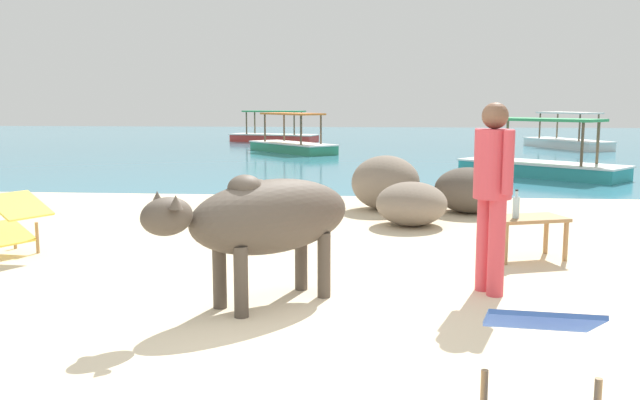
{
  "coord_description": "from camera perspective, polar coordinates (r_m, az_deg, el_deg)",
  "views": [
    {
      "loc": [
        0.59,
        -4.59,
        1.66
      ],
      "look_at": [
        -0.08,
        3.0,
        0.55
      ],
      "focal_mm": 37.8,
      "sensor_mm": 36.0,
      "label": 1
    }
  ],
  "objects": [
    {
      "name": "shore_rock_medium",
      "position": [
        8.97,
        7.75,
        -0.31
      ],
      "size": [
        1.2,
        1.23,
        0.58
      ],
      "primitive_type": "ellipsoid",
      "rotation": [
        0.0,
        0.0,
        1.25
      ],
      "color": "gray",
      "rests_on": "sand_beach"
    },
    {
      "name": "boat_green",
      "position": [
        22.23,
        -2.37,
        4.76
      ],
      "size": [
        3.28,
        3.53,
        1.29
      ],
      "rotation": [
        0.0,
        0.0,
        2.28
      ],
      "color": "#338E66",
      "rests_on": "water_surface"
    },
    {
      "name": "shore_rock_flat",
      "position": [
        10.15,
        12.47,
        0.82
      ],
      "size": [
        1.4,
        1.4,
        0.67
      ],
      "primitive_type": "ellipsoid",
      "rotation": [
        0.0,
        0.0,
        2.36
      ],
      "color": "brown",
      "rests_on": "sand_beach"
    },
    {
      "name": "deck_chair_near",
      "position": [
        3.41,
        18.34,
        -13.46
      ],
      "size": [
        0.61,
        0.82,
        0.68
      ],
      "rotation": [
        0.0,
        0.0,
        4.61
      ],
      "color": "#A37A4C",
      "rests_on": "sand_beach"
    },
    {
      "name": "boat_white",
      "position": [
        25.72,
        20.19,
        4.74
      ],
      "size": [
        2.53,
        3.83,
        1.29
      ],
      "rotation": [
        0.0,
        0.0,
        1.98
      ],
      "color": "white",
      "rests_on": "water_surface"
    },
    {
      "name": "low_bench_table",
      "position": [
        7.3,
        17.14,
        -1.95
      ],
      "size": [
        0.86,
        0.66,
        0.44
      ],
      "rotation": [
        0.0,
        0.0,
        0.33
      ],
      "color": "#A37A4C",
      "rests_on": "sand_beach"
    },
    {
      "name": "shore_rock_small",
      "position": [
        10.24,
        5.57,
        1.48
      ],
      "size": [
        1.4,
        1.41,
        0.82
      ],
      "primitive_type": "ellipsoid",
      "rotation": [
        0.0,
        0.0,
        1.09
      ],
      "color": "gray",
      "rests_on": "sand_beach"
    },
    {
      "name": "shore_rock_large",
      "position": [
        10.12,
        -5.31,
        0.42
      ],
      "size": [
        0.63,
        0.75,
        0.48
      ],
      "primitive_type": "ellipsoid",
      "rotation": [
        0.0,
        0.0,
        1.3
      ],
      "color": "#6B5B4C",
      "rests_on": "sand_beach"
    },
    {
      "name": "deck_chair_far",
      "position": [
        7.76,
        -24.71,
        -1.65
      ],
      "size": [
        0.93,
        0.83,
        0.68
      ],
      "rotation": [
        0.0,
        0.0,
        2.65
      ],
      "color": "#A37A4C",
      "rests_on": "sand_beach"
    },
    {
      "name": "water_surface",
      "position": [
        26.65,
        3.75,
        4.71
      ],
      "size": [
        60.0,
        36.0,
        0.03
      ],
      "primitive_type": "cube",
      "color": "teal",
      "rests_on": "ground"
    },
    {
      "name": "bottle",
      "position": [
        7.16,
        16.27,
        -0.54
      ],
      "size": [
        0.07,
        0.07,
        0.3
      ],
      "color": "#A3C6D1",
      "rests_on": "low_bench_table"
    },
    {
      "name": "boat_red",
      "position": [
        28.23,
        -3.91,
        5.5
      ],
      "size": [
        3.85,
        2.12,
        1.29
      ],
      "rotation": [
        0.0,
        0.0,
        2.86
      ],
      "color": "#C63833",
      "rests_on": "water_surface"
    },
    {
      "name": "sand_beach",
      "position": [
        4.91,
        -2.22,
        -11.23
      ],
      "size": [
        18.0,
        14.0,
        0.04
      ],
      "primitive_type": "cube",
      "color": "beige",
      "rests_on": "ground"
    },
    {
      "name": "cow",
      "position": [
        5.39,
        -4.49,
        -1.54
      ],
      "size": [
        1.61,
        1.61,
        1.07
      ],
      "rotation": [
        0.0,
        0.0,
        3.93
      ],
      "color": "#4C4238",
      "rests_on": "sand_beach"
    },
    {
      "name": "boat_teal",
      "position": [
        15.79,
        18.21,
        2.91
      ],
      "size": [
        3.55,
        3.25,
        1.29
      ],
      "rotation": [
        0.0,
        0.0,
        5.58
      ],
      "color": "teal",
      "rests_on": "water_surface"
    },
    {
      "name": "person_standing",
      "position": [
        5.82,
        14.41,
        1.38
      ],
      "size": [
        0.32,
        0.47,
        1.62
      ],
      "rotation": [
        0.0,
        0.0,
        3.56
      ],
      "color": "#CC3D47",
      "rests_on": "sand_beach"
    }
  ]
}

